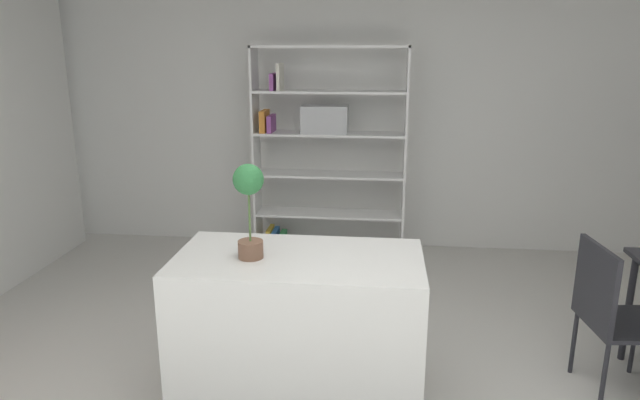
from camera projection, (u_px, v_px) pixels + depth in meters
The scene contains 5 objects.
back_partition at pixel (365, 118), 5.71m from camera, with size 7.45×0.06×2.66m, color silver.
kitchen_island at pixel (299, 328), 3.29m from camera, with size 1.40×0.75×0.89m, color silver.
potted_plant_on_island at pixel (249, 200), 3.07m from camera, with size 0.17×0.17×0.53m.
open_bookshelf at pixel (322, 148), 5.46m from camera, with size 1.47×0.32×2.04m.
dining_chair_island_side at pixel (610, 308), 3.30m from camera, with size 0.49×0.50×0.93m.
Camera 1 is at (0.17, -2.76, 2.02)m, focal length 31.66 mm.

